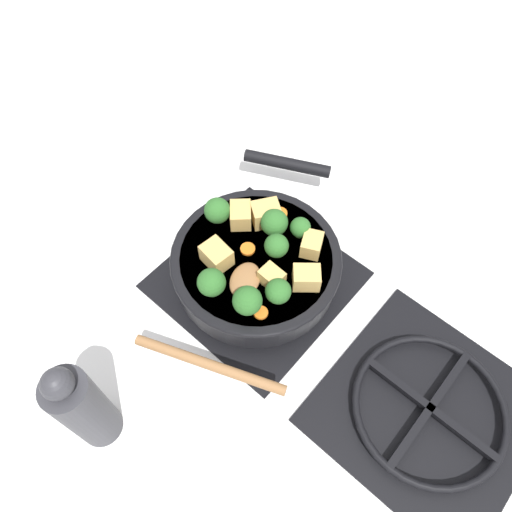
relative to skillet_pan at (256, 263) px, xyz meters
The scene contains 23 objects.
ground_plane 0.06m from the skillet_pan, 26.02° to the left, with size 2.40×2.40×0.00m, color white.
front_burner_grate 0.05m from the skillet_pan, 26.02° to the left, with size 0.31×0.31×0.03m.
rear_burner_grate 0.36m from the skillet_pan, 89.65° to the left, with size 0.31×0.31×0.03m.
skillet_pan is the anchor object (origin of this frame).
wooden_spoon 0.15m from the skillet_pan, 21.97° to the left, with size 0.23×0.23×0.02m.
tofu_cube_center_large 0.10m from the skillet_pan, 137.61° to the left, with size 0.04×0.03×0.03m, color tan.
tofu_cube_near_handle 0.08m from the skillet_pan, 37.07° to the right, with size 0.05×0.04×0.04m, color tan.
tofu_cube_east_chunk 0.11m from the skillet_pan, 97.34° to the left, with size 0.04×0.03×0.03m, color tan.
tofu_cube_west_chunk 0.07m from the skillet_pan, 66.60° to the left, with size 0.04×0.03×0.03m, color tan.
tofu_cube_back_piece 0.09m from the skillet_pan, 117.22° to the right, with size 0.04×0.04×0.04m, color tan.
tofu_cube_front_piece 0.09m from the skillet_pan, 151.36° to the right, with size 0.05×0.04×0.04m, color tan.
broccoli_floret_near_spoon 0.11m from the skillet_pan, ahead, with size 0.05×0.05×0.05m.
broccoli_floret_center_top 0.06m from the skillet_pan, 132.24° to the left, with size 0.04×0.04×0.05m.
broccoli_floret_east_rim 0.11m from the skillet_pan, 63.36° to the left, with size 0.04×0.04×0.05m.
broccoli_floret_west_rim 0.10m from the skillet_pan, 159.07° to the left, with size 0.04×0.04×0.04m.
broccoli_floret_north_edge 0.08m from the skillet_pan, behind, with size 0.05×0.05×0.05m.
broccoli_floret_south_cluster 0.11m from the skillet_pan, 95.35° to the right, with size 0.05×0.05×0.05m.
broccoli_floret_mid_floret 0.12m from the skillet_pan, 33.63° to the left, with size 0.05×0.05×0.05m.
carrot_slice_orange_thin 0.10m from the skillet_pan, 128.14° to the right, with size 0.02×0.02×0.01m, color orange.
carrot_slice_near_center 0.03m from the skillet_pan, 84.74° to the right, with size 0.03×0.03×0.01m, color orange.
carrot_slice_edge_slice 0.11m from the skillet_pan, 45.06° to the left, with size 0.02×0.02×0.01m, color orange.
carrot_slice_under_broccoli 0.10m from the skillet_pan, 164.63° to the right, with size 0.03×0.03×0.01m, color orange.
pepper_mill 0.36m from the skillet_pan, ahead, with size 0.06×0.06×0.23m.
Camera 1 is at (0.34, 0.30, 0.80)m, focal length 35.00 mm.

